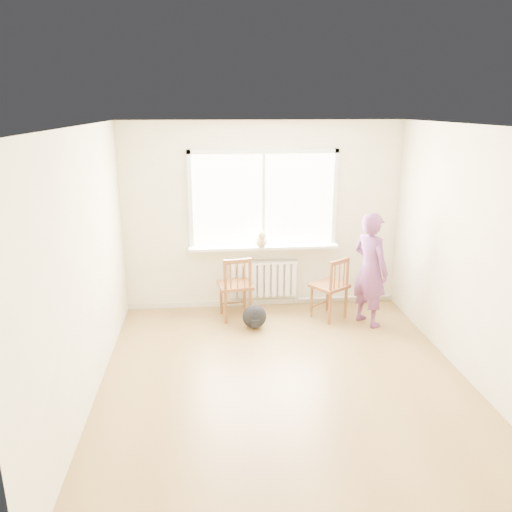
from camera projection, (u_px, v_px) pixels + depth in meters
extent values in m
plane|color=olive|center=(286.00, 382.00, 5.42)|extent=(4.50, 4.50, 0.00)
plane|color=white|center=(290.00, 126.00, 4.64)|extent=(4.50, 4.50, 0.00)
cube|color=beige|center=(263.00, 217.00, 7.17)|extent=(4.00, 0.01, 2.70)
cube|color=white|center=(263.00, 200.00, 7.08)|extent=(2.00, 0.02, 1.30)
cube|color=white|center=(264.00, 151.00, 6.87)|extent=(2.12, 0.05, 0.06)
cube|color=white|center=(190.00, 201.00, 6.97)|extent=(0.06, 0.05, 1.42)
cube|color=white|center=(335.00, 199.00, 7.16)|extent=(0.06, 0.05, 1.42)
cube|color=white|center=(263.00, 200.00, 7.06)|extent=(0.04, 0.05, 1.30)
cube|color=white|center=(264.00, 247.00, 7.19)|extent=(2.15, 0.22, 0.04)
cube|color=white|center=(263.00, 278.00, 7.39)|extent=(1.00, 0.02, 0.55)
cube|color=white|center=(264.00, 280.00, 7.35)|extent=(1.00, 0.10, 0.51)
cube|color=white|center=(264.00, 263.00, 7.27)|extent=(1.00, 0.12, 0.03)
cylinder|color=silver|center=(344.00, 297.00, 7.60)|extent=(1.40, 0.04, 0.04)
cube|color=beige|center=(263.00, 302.00, 7.54)|extent=(4.00, 0.03, 0.08)
cube|color=brown|center=(235.00, 285.00, 6.95)|extent=(0.51, 0.49, 0.04)
cylinder|color=brown|center=(245.00, 296.00, 7.22)|extent=(0.04, 0.04, 0.48)
cylinder|color=brown|center=(221.00, 298.00, 7.14)|extent=(0.04, 0.04, 0.48)
cylinder|color=brown|center=(250.00, 305.00, 6.90)|extent=(0.04, 0.04, 0.48)
cylinder|color=brown|center=(226.00, 307.00, 6.82)|extent=(0.04, 0.04, 0.48)
cylinder|color=brown|center=(250.00, 290.00, 6.84)|extent=(0.04, 0.04, 0.92)
cylinder|color=brown|center=(225.00, 292.00, 6.76)|extent=(0.04, 0.04, 0.92)
cube|color=brown|center=(237.00, 261.00, 6.68)|extent=(0.37, 0.09, 0.06)
cylinder|color=brown|center=(245.00, 274.00, 6.75)|extent=(0.02, 0.02, 0.37)
cylinder|color=brown|center=(238.00, 275.00, 6.73)|extent=(0.02, 0.02, 0.37)
cylinder|color=brown|center=(231.00, 276.00, 6.71)|extent=(0.02, 0.02, 0.37)
cube|color=brown|center=(329.00, 286.00, 6.95)|extent=(0.61, 0.60, 0.04)
cylinder|color=brown|center=(328.00, 295.00, 7.25)|extent=(0.04, 0.04, 0.48)
cylinder|color=brown|center=(312.00, 301.00, 7.04)|extent=(0.04, 0.04, 0.48)
cylinder|color=brown|center=(346.00, 302.00, 7.00)|extent=(0.04, 0.04, 0.48)
cylinder|color=brown|center=(330.00, 308.00, 6.79)|extent=(0.04, 0.04, 0.48)
cylinder|color=brown|center=(347.00, 288.00, 6.94)|extent=(0.04, 0.04, 0.90)
cylinder|color=brown|center=(330.00, 294.00, 6.73)|extent=(0.04, 0.04, 0.90)
cube|color=brown|center=(340.00, 262.00, 6.72)|extent=(0.32, 0.24, 0.06)
cylinder|color=brown|center=(344.00, 274.00, 6.83)|extent=(0.02, 0.02, 0.36)
cylinder|color=brown|center=(339.00, 275.00, 6.77)|extent=(0.02, 0.02, 0.36)
cylinder|color=brown|center=(335.00, 277.00, 6.71)|extent=(0.02, 0.02, 0.36)
imported|color=#B83D53|center=(370.00, 270.00, 6.67)|extent=(0.60, 0.68, 1.56)
ellipsoid|color=beige|center=(261.00, 240.00, 7.08)|extent=(0.19, 0.29, 0.21)
sphere|color=beige|center=(262.00, 235.00, 6.92)|extent=(0.11, 0.11, 0.11)
cone|color=beige|center=(260.00, 231.00, 6.91)|extent=(0.04, 0.04, 0.05)
cone|color=beige|center=(264.00, 231.00, 6.91)|extent=(0.04, 0.04, 0.05)
cylinder|color=beige|center=(260.00, 241.00, 7.24)|extent=(0.03, 0.19, 0.03)
cylinder|color=beige|center=(259.00, 245.00, 7.00)|extent=(0.03, 0.03, 0.10)
cylinder|color=beige|center=(264.00, 245.00, 7.00)|extent=(0.03, 0.03, 0.10)
ellipsoid|color=black|center=(254.00, 317.00, 6.71)|extent=(0.37, 0.31, 0.32)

